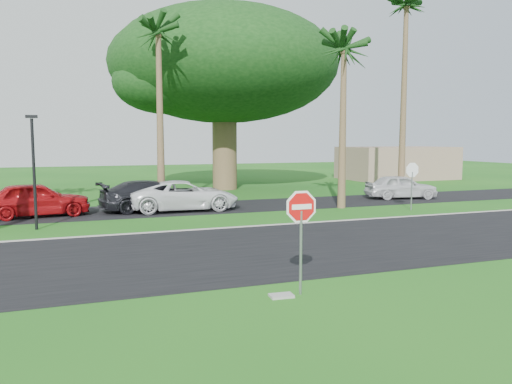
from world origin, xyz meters
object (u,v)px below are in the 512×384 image
object	(u,v)px
stop_sign_far	(412,176)
car_red	(36,200)
car_dark	(152,196)
car_minivan	(184,196)
car_pickup	(401,187)
stop_sign_near	(301,220)

from	to	relation	value
stop_sign_far	car_red	world-z (taller)	stop_sign_far
car_dark	car_minivan	size ratio (longest dim) A/B	0.96
car_red	car_dark	bearing A→B (deg)	-94.52
car_pickup	car_red	bearing A→B (deg)	103.58
car_pickup	car_minivan	bearing A→B (deg)	105.28
car_red	stop_sign_far	bearing A→B (deg)	-110.05
stop_sign_far	car_pickup	distance (m)	5.23
stop_sign_near	car_minivan	bearing A→B (deg)	88.78
stop_sign_near	car_minivan	xyz separation A→B (m)	(0.32, 14.83, -1.00)
car_dark	car_pickup	distance (m)	15.32
car_dark	car_pickup	bearing A→B (deg)	-97.71
stop_sign_far	car_dark	distance (m)	13.51
car_minivan	car_pickup	xyz separation A→B (m)	(13.76, 0.60, -0.03)
car_red	car_minivan	bearing A→B (deg)	-99.77
car_red	car_dark	size ratio (longest dim) A/B	0.91
stop_sign_far	car_dark	xyz separation A→B (m)	(-12.74, 4.40, -1.00)
car_minivan	stop_sign_far	bearing A→B (deg)	-107.06
stop_sign_far	car_dark	world-z (taller)	stop_sign_far
stop_sign_near	car_pickup	xyz separation A→B (m)	(14.08, 15.43, -1.03)
car_red	car_minivan	distance (m)	7.04
car_red	car_dark	xyz separation A→B (m)	(5.48, 0.26, -0.05)
stop_sign_near	car_pickup	size ratio (longest dim) A/B	0.60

